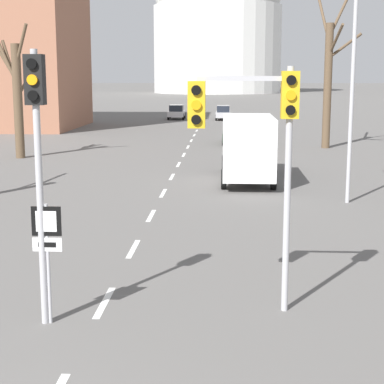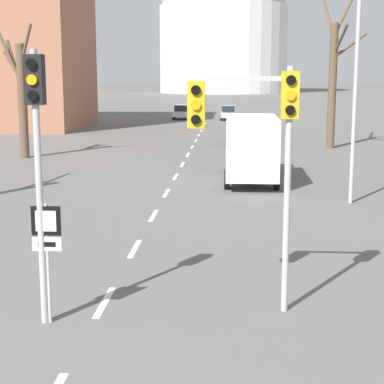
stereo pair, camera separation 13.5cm
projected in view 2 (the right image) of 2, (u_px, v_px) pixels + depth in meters
name	position (u px, v px, depth m)	size (l,w,h in m)	color
lane_stripe_1	(105.00, 302.00, 14.37)	(0.16, 2.00, 0.01)	silver
lane_stripe_2	(135.00, 249.00, 18.79)	(0.16, 2.00, 0.01)	silver
lane_stripe_3	(153.00, 215.00, 23.21)	(0.16, 2.00, 0.01)	silver
lane_stripe_4	(166.00, 193.00, 27.63)	(0.16, 2.00, 0.01)	silver
lane_stripe_5	(175.00, 177.00, 32.05)	(0.16, 2.00, 0.01)	silver
lane_stripe_6	(182.00, 164.00, 36.46)	(0.16, 2.00, 0.01)	silver
lane_stripe_7	(188.00, 155.00, 40.88)	(0.16, 2.00, 0.01)	silver
lane_stripe_8	(192.00, 147.00, 45.30)	(0.16, 2.00, 0.01)	silver
lane_stripe_9	(196.00, 141.00, 49.72)	(0.16, 2.00, 0.01)	silver
lane_stripe_10	(199.00, 135.00, 54.13)	(0.16, 2.00, 0.01)	silver
lane_stripe_11	(201.00, 131.00, 58.55)	(0.16, 2.00, 0.01)	silver
lane_stripe_12	(204.00, 127.00, 62.97)	(0.16, 2.00, 0.01)	silver
lane_stripe_13	(206.00, 123.00, 67.39)	(0.16, 2.00, 0.01)	silver
traffic_signal_centre_tall	(37.00, 137.00, 12.52)	(0.36, 0.34, 5.51)	#B2B2B7
traffic_signal_near_right	(257.00, 128.00, 13.19)	(2.27, 0.34, 5.20)	#B2B2B7
route_sign_post	(47.00, 242.00, 12.89)	(0.60, 0.08, 2.50)	#B2B2B7
street_lamp_right	(349.00, 60.00, 24.53)	(1.87, 0.36, 9.31)	#B2B2B7
sedan_near_left	(182.00, 112.00, 73.43)	(1.89, 4.10, 1.64)	silver
sedan_near_right	(228.00, 113.00, 72.34)	(1.72, 4.30, 1.62)	#B7B7BC
sedan_mid_centre	(239.00, 134.00, 47.26)	(1.85, 4.57, 1.47)	#2D4C33
delivery_truck	(251.00, 146.00, 30.42)	(2.44, 7.20, 3.14)	#333842
bare_tree_left_far	(22.00, 94.00, 38.83)	(2.60, 3.50, 8.00)	brown
bare_tree_right_far	(334.00, 76.00, 43.77)	(2.72, 4.81, 11.25)	brown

